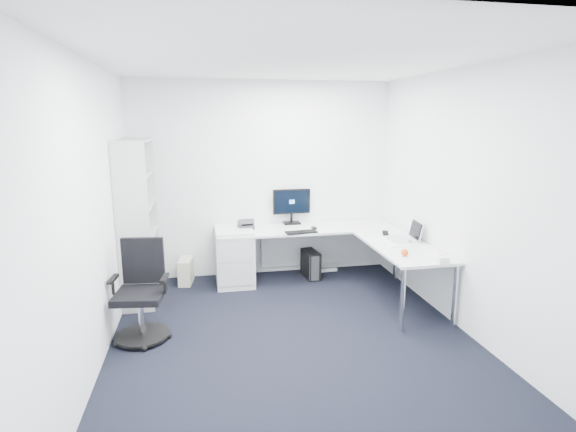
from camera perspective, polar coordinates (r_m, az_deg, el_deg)
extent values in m
plane|color=black|center=(4.70, 0.69, -15.41)|extent=(4.20, 4.20, 0.00)
plane|color=white|center=(4.20, 0.78, 19.31)|extent=(4.20, 4.20, 0.00)
cube|color=white|center=(6.29, -3.19, 4.60)|extent=(3.60, 0.02, 2.70)
cube|color=white|center=(2.31, 11.56, -9.12)|extent=(3.60, 0.02, 2.70)
cube|color=white|center=(4.27, -23.64, -0.05)|extent=(0.02, 4.20, 2.70)
cube|color=white|center=(4.94, 21.65, 1.65)|extent=(0.02, 4.20, 2.70)
cube|color=silver|center=(6.09, -6.80, -5.10)|extent=(0.49, 0.61, 0.76)
cube|color=black|center=(6.33, 2.90, -6.12)|extent=(0.22, 0.41, 0.38)
cube|color=beige|center=(6.27, -12.83, -6.84)|extent=(0.21, 0.38, 0.34)
cube|color=white|center=(6.63, 4.84, -6.87)|extent=(0.33, 0.07, 0.04)
cube|color=black|center=(5.88, 1.70, -2.05)|extent=(0.43, 0.18, 0.02)
cube|color=black|center=(6.09, 3.32, -1.53)|extent=(0.06, 0.09, 0.03)
cube|color=white|center=(5.53, 12.47, -3.28)|extent=(0.18, 0.43, 0.01)
sphere|color=#D24812|center=(5.04, 14.60, -4.52)|extent=(0.08, 0.08, 0.08)
cube|color=white|center=(4.94, 18.59, -5.14)|extent=(0.13, 0.22, 0.07)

